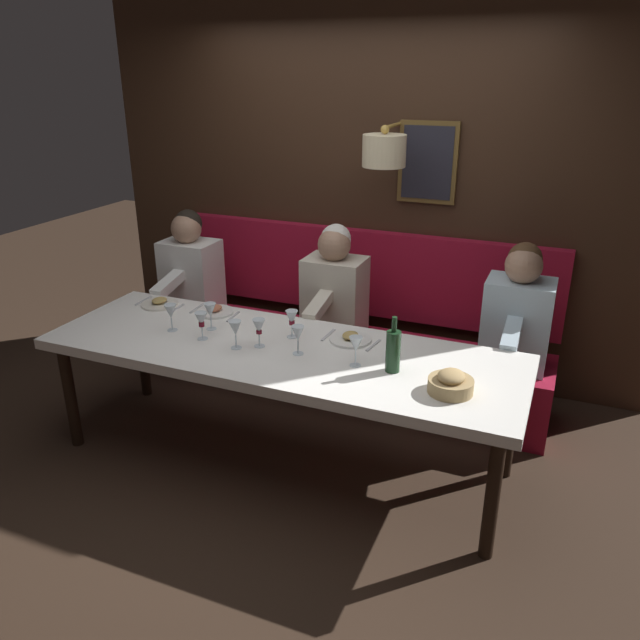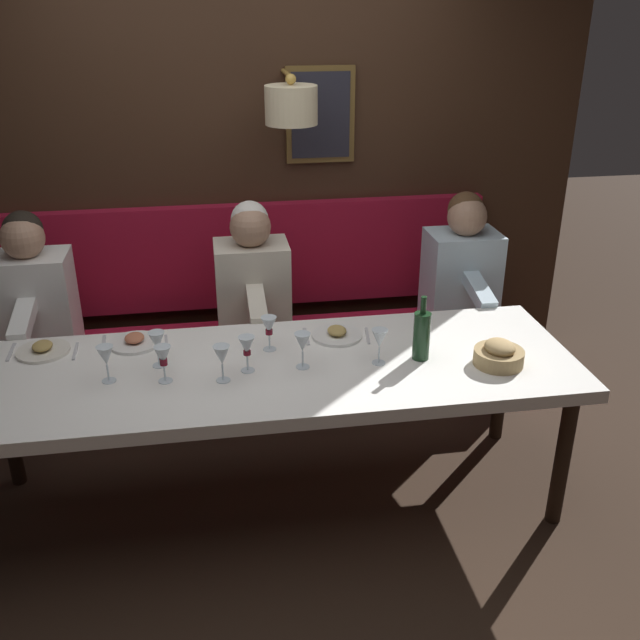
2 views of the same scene
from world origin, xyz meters
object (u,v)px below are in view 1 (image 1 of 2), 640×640
object	(u,v)px
bread_bowl	(451,383)
diner_nearest	(518,311)
diner_near	(334,286)
wine_glass_5	(171,312)
dining_table	(280,357)
diner_middle	(190,267)
wine_glass_3	(259,327)
wine_glass_7	(292,319)
wine_glass_6	(235,329)
wine_glass_0	(201,320)
wine_bottle	(393,350)
wine_glass_2	(356,345)
wine_glass_4	(210,311)
wine_glass_1	(298,334)

from	to	relation	value
bread_bowl	diner_nearest	bearing A→B (deg)	-10.73
diner_nearest	diner_near	xyz separation A→B (m)	(0.00, 1.20, 0.00)
wine_glass_5	dining_table	bearing A→B (deg)	-87.39
diner_middle	wine_glass_3	xyz separation A→B (m)	(-0.92, -1.06, 0.04)
wine_glass_7	wine_glass_3	bearing A→B (deg)	148.81
wine_glass_6	wine_glass_3	bearing A→B (deg)	-56.99
wine_glass_0	diner_middle	bearing A→B (deg)	36.66
wine_glass_7	wine_bottle	distance (m)	0.69
dining_table	wine_glass_3	xyz separation A→B (m)	(-0.04, 0.11, 0.18)
wine_glass_2	diner_middle	bearing A→B (deg)	60.16
wine_glass_4	wine_glass_7	size ratio (longest dim) A/B	1.00
wine_glass_1	wine_glass_2	bearing A→B (deg)	-92.83
diner_middle	wine_bottle	xyz separation A→B (m)	(-0.92, -1.84, 0.04)
wine_glass_0	wine_glass_4	distance (m)	0.15
wine_glass_3	wine_bottle	world-z (taller)	wine_bottle
diner_nearest	wine_glass_5	world-z (taller)	diner_nearest
wine_glass_0	wine_glass_1	distance (m)	0.59
diner_middle	wine_glass_5	world-z (taller)	diner_middle
wine_bottle	bread_bowl	size ratio (longest dim) A/B	1.36
diner_nearest	wine_glass_0	world-z (taller)	diner_nearest
wine_glass_6	wine_glass_2	bearing A→B (deg)	-86.04
diner_middle	diner_near	bearing A→B (deg)	-90.00
wine_bottle	diner_middle	bearing A→B (deg)	63.28
wine_glass_2	wine_glass_6	size ratio (longest dim) A/B	1.00
wine_glass_2	wine_glass_5	distance (m)	1.17
diner_middle	bread_bowl	size ratio (longest dim) A/B	3.60
diner_middle	wine_glass_7	size ratio (longest dim) A/B	4.82
wine_glass_1	wine_glass_7	world-z (taller)	same
wine_glass_5	bread_bowl	distance (m)	1.69
wine_glass_3	bread_bowl	world-z (taller)	wine_glass_3
diner_near	wine_glass_7	xyz separation A→B (m)	(-0.73, -0.02, 0.04)
dining_table	wine_bottle	xyz separation A→B (m)	(-0.04, -0.67, 0.18)
diner_nearest	wine_glass_5	bearing A→B (deg)	115.90
wine_glass_3	wine_glass_4	size ratio (longest dim) A/B	1.00
diner_near	wine_glass_1	distance (m)	0.94
wine_glass_5	wine_glass_0	bearing A→B (deg)	-99.47
wine_glass_1	wine_glass_0	bearing A→B (deg)	92.84
bread_bowl	dining_table	bearing A→B (deg)	81.17
wine_glass_3	wine_bottle	xyz separation A→B (m)	(-0.01, -0.77, 0.00)
wine_glass_5	wine_glass_7	bearing A→B (deg)	-75.25
wine_glass_4	diner_near	bearing A→B (deg)	-30.41
wine_glass_3	wine_glass_4	xyz separation A→B (m)	(0.11, 0.38, 0.00)
diner_nearest	wine_glass_0	size ratio (longest dim) A/B	4.82
diner_near	wine_glass_1	world-z (taller)	diner_near
wine_glass_1	bread_bowl	bearing A→B (deg)	-97.45
diner_middle	wine_glass_4	world-z (taller)	diner_middle
wine_glass_5	diner_nearest	bearing A→B (deg)	-64.10
diner_near	wine_glass_6	bearing A→B (deg)	168.47
diner_nearest	wine_glass_2	size ratio (longest dim) A/B	4.82
wine_bottle	wine_glass_3	bearing A→B (deg)	89.51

